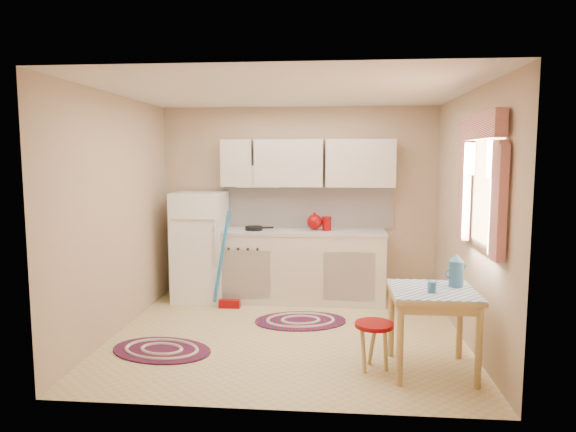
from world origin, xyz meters
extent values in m
plane|color=#CDBD83|center=(0.00, 0.00, 0.00)|extent=(3.60, 3.60, 0.00)
cube|color=silver|center=(0.00, 0.00, 2.50)|extent=(3.60, 3.20, 0.04)
cube|color=tan|center=(0.00, 1.60, 1.25)|extent=(3.60, 0.04, 2.50)
cube|color=tan|center=(0.00, -1.60, 1.25)|extent=(3.60, 0.04, 2.50)
cube|color=tan|center=(-1.80, 0.00, 1.25)|extent=(0.04, 3.20, 2.50)
cube|color=tan|center=(1.80, 0.00, 1.25)|extent=(0.04, 3.20, 2.50)
cube|color=white|center=(0.12, 1.59, 1.20)|extent=(2.25, 0.03, 0.55)
cube|color=beige|center=(0.12, 1.44, 1.77)|extent=(2.25, 0.33, 0.60)
cube|color=white|center=(1.78, -0.55, 1.55)|extent=(0.04, 0.85, 0.95)
cube|color=white|center=(-1.24, 1.25, 0.70)|extent=(0.65, 0.60, 1.40)
cube|color=beige|center=(-0.01, 1.30, 0.44)|extent=(2.25, 0.60, 0.88)
cube|color=#B7B3AD|center=(-0.01, 1.30, 0.90)|extent=(2.27, 0.62, 0.04)
cylinder|color=black|center=(-0.54, 1.25, 0.94)|extent=(0.27, 0.27, 0.05)
cylinder|color=#8B0507|center=(0.38, 1.30, 1.00)|extent=(0.13, 0.13, 0.16)
cube|color=tan|center=(1.32, -0.79, 0.36)|extent=(0.72, 0.72, 0.72)
cylinder|color=#8B0507|center=(0.83, -0.80, 0.21)|extent=(0.35, 0.35, 0.42)
cylinder|color=#2E658D|center=(1.29, -0.89, 0.77)|extent=(0.09, 0.09, 0.10)
camera|label=1|loc=(0.46, -5.16, 1.86)|focal=32.00mm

